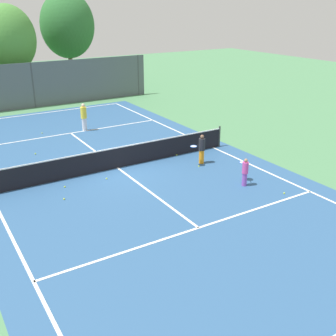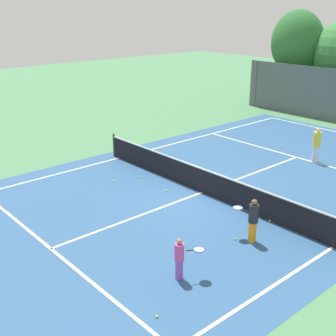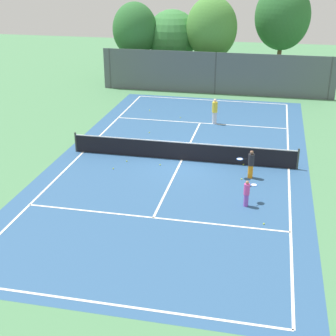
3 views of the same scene
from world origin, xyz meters
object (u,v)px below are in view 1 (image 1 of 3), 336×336
tennis_ball_1 (199,166)px  tennis_ball_3 (42,133)px  player_0 (84,117)px  tennis_ball_4 (284,193)px  player_2 (245,171)px  tennis_ball_5 (177,155)px  tennis_ball_2 (65,187)px  player_1 (201,149)px  tennis_ball_7 (107,179)px  tennis_ball_0 (35,154)px  tennis_ball_8 (64,199)px  ball_crate (122,156)px  tennis_ball_6 (48,180)px

tennis_ball_1 → tennis_ball_3: 10.22m
player_0 → tennis_ball_4: size_ratio=24.73×
player_2 → tennis_ball_5: size_ratio=18.07×
player_2 → tennis_ball_1: (-0.39, 2.67, -0.59)m
player_0 → tennis_ball_2: player_0 is taller
player_1 → player_0: bearing=108.8°
tennis_ball_1 → tennis_ball_7: 4.32m
player_2 → tennis_ball_0: size_ratio=18.07×
player_1 → player_2: 3.00m
player_2 → tennis_ball_3: bearing=113.5°
player_2 → player_1: bearing=90.5°
player_0 → tennis_ball_4: player_0 is taller
tennis_ball_0 → tennis_ball_4: size_ratio=1.00×
player_1 → tennis_ball_8: 6.84m
player_0 → ball_crate: 5.63m
player_0 → tennis_ball_5: bearing=-70.5°
ball_crate → tennis_ball_6: 3.84m
tennis_ball_8 → tennis_ball_4: bearing=-28.2°
tennis_ball_6 → tennis_ball_8: size_ratio=1.00×
tennis_ball_4 → tennis_ball_7: size_ratio=1.00×
player_2 → tennis_ball_2: (-6.43, 3.69, -0.59)m
player_2 → tennis_ball_3: 12.82m
player_0 → tennis_ball_1: bearing=-74.2°
player_0 → tennis_ball_6: size_ratio=24.73×
tennis_ball_1 → tennis_ball_3: bearing=117.5°
tennis_ball_1 → tennis_ball_8: bearing=-179.4°
tennis_ball_7 → ball_crate: bearing=49.1°
tennis_ball_0 → tennis_ball_7: (1.77, -4.79, 0.00)m
tennis_ball_5 → tennis_ball_8: 6.66m
tennis_ball_0 → tennis_ball_1: bearing=-43.5°
tennis_ball_0 → tennis_ball_4: (7.18, -9.84, 0.00)m
ball_crate → tennis_ball_0: 4.47m
tennis_ball_0 → tennis_ball_1: 8.27m
tennis_ball_3 → tennis_ball_8: bearing=-100.6°
player_0 → tennis_ball_1: player_0 is taller
player_2 → tennis_ball_7: player_2 is taller
tennis_ball_4 → tennis_ball_8: size_ratio=1.00×
tennis_ball_5 → tennis_ball_7: 4.28m
tennis_ball_5 → tennis_ball_6: bearing=177.3°
player_0 → player_1: 8.47m
player_2 → tennis_ball_1: player_2 is taller
tennis_ball_2 → tennis_ball_0: bearing=89.4°
player_1 → tennis_ball_5: (-0.41, 1.49, -0.69)m
tennis_ball_3 → tennis_ball_5: 8.62m
tennis_ball_4 → tennis_ball_5: size_ratio=1.00×
tennis_ball_6 → tennis_ball_0: bearing=83.4°
tennis_ball_1 → tennis_ball_2: same height
tennis_ball_5 → tennis_ball_6: same height
player_0 → tennis_ball_5: player_0 is taller
tennis_ball_2 → tennis_ball_8: bearing=-109.8°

